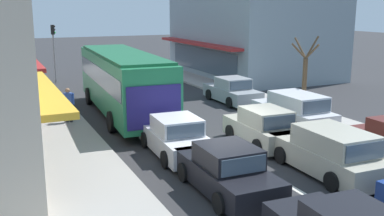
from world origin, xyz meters
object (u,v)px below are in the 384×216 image
Objects in this scene: traffic_light_downstreet at (54,44)px; pedestrian_with_handbag_near at (68,103)px; city_bus at (123,79)px; wagon_queue_far_back at (329,152)px; street_tree_right at (305,78)px; sedan_adjacent_lane_trail at (176,138)px; hatchback_queue_gap_filler at (262,128)px; sedan_adjacent_lane_lead at (226,171)px; parked_wagon_kerb_second at (294,110)px; parked_sedan_kerb_third at (232,91)px.

pedestrian_with_handbag_near is at bearing -95.44° from traffic_light_downstreet.
city_bus is 12.16m from traffic_light_downstreet.
wagon_queue_far_back is 1.13× the size of street_tree_right.
hatchback_queue_gap_filler is at bearing -5.26° from sedan_adjacent_lane_trail.
sedan_adjacent_lane_lead is at bearing -89.87° from sedan_adjacent_lane_trail.
sedan_adjacent_lane_trail is at bearing -166.82° from parked_wagon_kerb_second.
city_bus is 6.73× the size of pedestrian_with_handbag_near.
traffic_light_downstreet is at bearing 125.84° from parked_sedan_kerb_third.
street_tree_right reaches higher than pedestrian_with_handbag_near.
sedan_adjacent_lane_lead is 1.13× the size of hatchback_queue_gap_filler.
city_bus reaches higher than parked_wagon_kerb_second.
pedestrian_with_handbag_near reaches higher than wagon_queue_far_back.
parked_sedan_kerb_third is at bearing 4.10° from city_bus.
sedan_adjacent_lane_lead is 8.53m from parked_wagon_kerb_second.
parked_sedan_kerb_third is (0.00, 5.84, -0.08)m from parked_wagon_kerb_second.
sedan_adjacent_lane_lead is at bearing -73.57° from pedestrian_with_handbag_near.
street_tree_right is at bearing 42.83° from parked_wagon_kerb_second.
hatchback_queue_gap_filler is (-0.23, 3.63, -0.04)m from wagon_queue_far_back.
city_bus reaches higher than sedan_adjacent_lane_lead.
street_tree_right is 2.46× the size of pedestrian_with_handbag_near.
parked_wagon_kerb_second reaches higher than hatchback_queue_gap_filler.
parked_sedan_kerb_third is 1.05× the size of street_tree_right.
city_bus reaches higher than pedestrian_with_handbag_near.
city_bus is 2.61× the size of traffic_light_downstreet.
sedan_adjacent_lane_lead is 10.44m from pedestrian_with_handbag_near.
city_bus reaches higher than hatchback_queue_gap_filler.
sedan_adjacent_lane_trail and parked_sedan_kerb_third have the same top height.
street_tree_right is 11.82m from pedestrian_with_handbag_near.
traffic_light_downstreet reaches higher than hatchback_queue_gap_filler.
pedestrian_with_handbag_near is (-9.54, 4.58, 0.32)m from parked_wagon_kerb_second.
street_tree_right is (10.24, -15.58, -0.96)m from traffic_light_downstreet.
street_tree_right is (8.56, -3.58, 0.01)m from city_bus.
parked_sedan_kerb_third is (6.64, 0.48, -1.22)m from city_bus.
parked_sedan_kerb_third is (6.59, 11.26, 0.00)m from sedan_adjacent_lane_lead.
traffic_light_downstreet reaches higher than pedestrian_with_handbag_near.
city_bus is at bearing 141.06° from parked_wagon_kerb_second.
street_tree_right is at bearing 21.33° from sedan_adjacent_lane_trail.
pedestrian_with_handbag_near is (-2.90, -0.78, -0.81)m from city_bus.
hatchback_queue_gap_filler is at bearing -63.22° from city_bus.
parked_sedan_kerb_third is 1.00× the size of traffic_light_downstreet.
city_bus is at bearing -82.01° from traffic_light_downstreet.
pedestrian_with_handbag_near is at bearing -172.51° from parked_sedan_kerb_third.
sedan_adjacent_lane_lead is at bearing -85.65° from traffic_light_downstreet.
city_bus is 10.85m from sedan_adjacent_lane_lead.
sedan_adjacent_lane_lead is 22.96m from traffic_light_downstreet.
parked_sedan_kerb_third is 14.38m from traffic_light_downstreet.
hatchback_queue_gap_filler is at bearing 93.61° from wagon_queue_far_back.
pedestrian_with_handbag_near reaches higher than parked_wagon_kerb_second.
hatchback_queue_gap_filler is 0.89× the size of traffic_light_downstreet.
sedan_adjacent_lane_lead and parked_sedan_kerb_third have the same top height.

